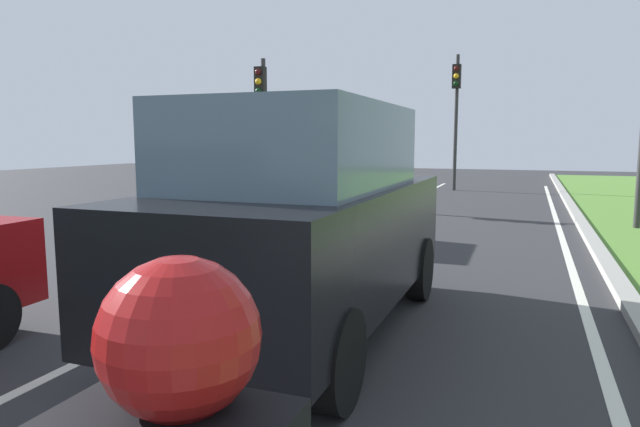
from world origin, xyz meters
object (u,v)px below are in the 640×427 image
car_hatchback_far (265,191)px  traffic_light_far_median (456,101)px  car_suv_ahead (304,218)px  traffic_light_overhead_left (262,106)px

car_hatchback_far → traffic_light_far_median: bearing=77.7°
car_suv_ahead → traffic_light_far_median: traffic_light_far_median is taller
car_hatchback_far → traffic_light_far_median: (2.42, 11.79, 2.58)m
traffic_light_overhead_left → car_suv_ahead: bearing=-61.5°
traffic_light_far_median → car_suv_ahead: bearing=-87.7°
car_suv_ahead → traffic_light_overhead_left: size_ratio=1.02×
traffic_light_overhead_left → traffic_light_far_median: 8.42m
car_hatchback_far → traffic_light_overhead_left: bearing=116.3°
traffic_light_far_median → traffic_light_overhead_left: bearing=-126.2°
car_hatchback_far → traffic_light_far_median: traffic_light_far_median is taller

